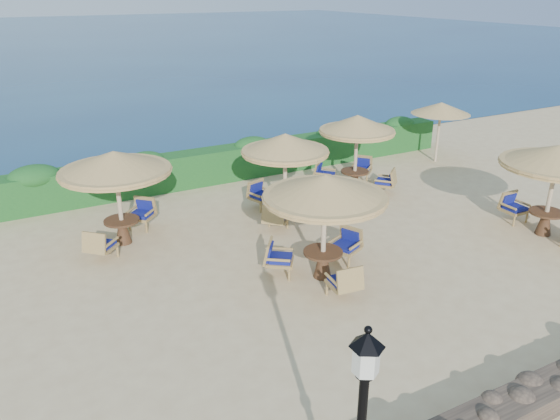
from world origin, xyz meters
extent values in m
plane|color=#D9BE89|center=(0.00, 0.00, 0.00)|extent=(120.00, 120.00, 0.00)
plane|color=navy|center=(0.00, 70.00, 0.00)|extent=(160.00, 160.00, 0.00)
cube|color=#174A1D|center=(0.00, 7.20, 0.60)|extent=(18.00, 0.90, 1.20)
cube|color=brown|center=(0.00, -6.20, 0.22)|extent=(15.00, 0.65, 0.44)
cylinder|color=silver|center=(-4.80, -6.80, 2.98)|extent=(0.30, 0.30, 0.36)
cone|color=black|center=(-4.80, -6.80, 3.22)|extent=(0.40, 0.40, 0.18)
cylinder|color=#C9B08E|center=(7.80, 5.20, 1.10)|extent=(0.10, 0.10, 2.20)
cone|color=#A47D44|center=(7.80, 5.20, 2.18)|extent=(2.30, 2.30, 0.45)
cylinder|color=#C9B08E|center=(-1.36, -0.67, 1.20)|extent=(0.12, 0.12, 2.40)
cone|color=#A47D44|center=(-1.36, -0.67, 2.38)|extent=(2.95, 2.95, 0.55)
cylinder|color=#A47D44|center=(-1.36, -0.67, 2.10)|extent=(2.90, 2.90, 0.14)
cylinder|color=#4F311C|center=(-1.36, -0.67, 0.68)|extent=(0.96, 0.96, 0.06)
cone|color=#4F311C|center=(-1.36, -0.67, 0.33)|extent=(0.44, 0.44, 0.64)
cylinder|color=#C9B08E|center=(5.57, -1.58, 1.20)|extent=(0.12, 0.12, 2.40)
cone|color=#A47D44|center=(5.57, -1.58, 2.38)|extent=(3.04, 3.04, 0.55)
cylinder|color=#A47D44|center=(5.57, -1.58, 2.10)|extent=(2.98, 2.98, 0.14)
cylinder|color=#4F311C|center=(5.57, -1.58, 0.68)|extent=(0.96, 0.96, 0.06)
cone|color=#4F311C|center=(5.57, -1.58, 0.33)|extent=(0.44, 0.44, 0.64)
cylinder|color=#C9B08E|center=(-5.20, 3.56, 1.20)|extent=(0.12, 0.12, 2.40)
cone|color=#A47D44|center=(-5.20, 3.56, 2.38)|extent=(2.98, 2.98, 0.55)
cylinder|color=#A47D44|center=(-5.20, 3.56, 2.10)|extent=(2.92, 2.92, 0.14)
cylinder|color=#4F311C|center=(-5.20, 3.56, 0.68)|extent=(0.96, 0.96, 0.06)
cone|color=#4F311C|center=(-5.20, 3.56, 0.33)|extent=(0.44, 0.44, 0.64)
cylinder|color=#C9B08E|center=(-0.38, 3.03, 1.20)|extent=(0.12, 0.12, 2.40)
cone|color=#A47D44|center=(-0.38, 3.03, 2.38)|extent=(2.63, 2.63, 0.55)
cylinder|color=#A47D44|center=(-0.38, 3.03, 2.10)|extent=(2.57, 2.57, 0.14)
cylinder|color=#4F311C|center=(-0.38, 3.03, 0.68)|extent=(0.96, 0.96, 0.06)
cone|color=#4F311C|center=(-0.38, 3.03, 0.33)|extent=(0.44, 0.44, 0.64)
cylinder|color=#C9B08E|center=(2.92, 4.02, 1.20)|extent=(0.12, 0.12, 2.40)
cone|color=#A47D44|center=(2.92, 4.02, 2.38)|extent=(2.58, 2.58, 0.55)
cylinder|color=#A47D44|center=(2.92, 4.02, 2.10)|extent=(2.53, 2.53, 0.14)
cylinder|color=#4F311C|center=(2.92, 4.02, 0.68)|extent=(0.96, 0.96, 0.06)
cone|color=#4F311C|center=(2.92, 4.02, 0.33)|extent=(0.44, 0.44, 0.64)
camera|label=1|loc=(-7.86, -10.55, 6.66)|focal=35.00mm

